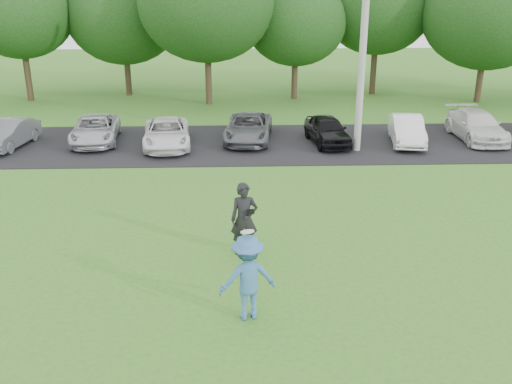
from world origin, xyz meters
TOP-DOWN VIEW (x-y plane):
  - ground at (0.00, 0.00)m, footprint 100.00×100.00m
  - parking_lot at (0.00, 13.00)m, footprint 32.00×6.50m
  - utility_pole at (4.46, 11.78)m, footprint 0.28×0.28m
  - frisbee_player at (-0.32, -0.47)m, footprint 1.32×0.96m
  - camera_bystander at (-0.33, 2.50)m, footprint 0.70×0.47m
  - parked_cars at (0.24, 13.08)m, footprint 28.01×5.05m
  - tree_row at (1.51, 22.76)m, footprint 42.39×9.85m

SIDE VIEW (x-z plane):
  - ground at x=0.00m, z-range 0.00..0.00m
  - parking_lot at x=0.00m, z-range 0.00..0.03m
  - parked_cars at x=0.24m, z-range 0.00..1.21m
  - frisbee_player at x=-0.32m, z-range -0.08..1.93m
  - camera_bystander at x=-0.33m, z-range 0.00..1.89m
  - tree_row at x=1.51m, z-range 0.59..9.23m
  - utility_pole at x=4.46m, z-range 0.00..10.59m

